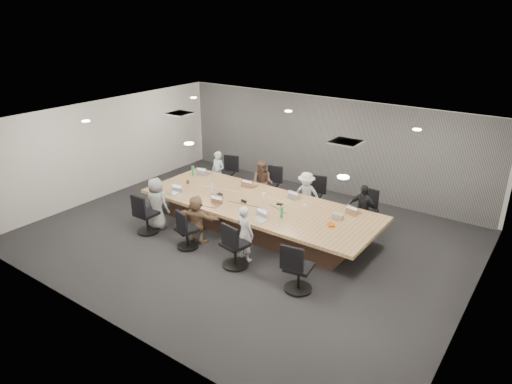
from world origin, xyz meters
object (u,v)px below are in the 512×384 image
Objects in this scene: laptop_0 at (206,174)px; chair_7 at (299,271)px; chair_4 at (147,217)px; chair_6 at (235,248)px; laptop_5 at (212,205)px; chair_5 at (187,232)px; mug_brown at (188,182)px; canvas_bag at (338,216)px; chair_1 at (269,188)px; snack_packet at (331,225)px; chair_0 at (226,176)px; person_4 at (157,203)px; person_0 at (218,172)px; laptop_1 at (251,186)px; person_3 at (362,209)px; laptop_3 at (353,212)px; bottle_green_left at (193,171)px; laptop_6 at (260,220)px; laptop_2 at (295,197)px; bottle_green_right at (282,212)px; chair_3 at (367,214)px; person_5 at (197,219)px; person_2 at (306,195)px; chair_2 at (312,199)px; person_1 at (262,183)px; conference_table at (258,215)px; stapler at (244,201)px.

chair_7 is at bearing 141.22° from laptop_0.
chair_4 is 2.74m from chair_6.
chair_5 is at bearing -98.97° from laptop_5.
mug_brown is 0.42× the size of canvas_bag.
snack_packet is at bearing 133.70° from chair_1.
person_4 is at bearing 77.18° from chair_0.
snack_packet is (4.45, -1.47, 0.13)m from person_0.
person_3 is at bearing -173.92° from laptop_1.
person_0 is 3.98× the size of laptop_3.
chair_6 is 3.17× the size of bottle_green_left.
laptop_5 and laptop_6 have the same top height.
laptop_3 is at bearing -175.56° from laptop_2.
bottle_green_right reaches higher than chair_4.
chair_3 is 4.25m from person_5.
person_3 is at bearing 55.11° from bottle_green_right.
person_2 is 5.30× the size of canvas_bag.
chair_0 is 2.99m from laptop_5.
chair_4 is 3.58× the size of canvas_bag.
bottle_green_right is (0.35, -2.10, 0.47)m from chair_2.
bottle_green_left reaches higher than laptop_0.
person_1 is 13.04× the size of mug_brown.
person_4 reaches higher than bottle_green_right.
chair_5 is 0.62× the size of person_2.
chair_1 is 2.23m from bottle_green_left.
person_3 reaches higher than conference_table.
person_2 is at bearing -175.47° from person_3.
stapler is (1.85, 1.50, 0.35)m from chair_4.
laptop_3 is 0.93× the size of laptop_5.
laptop_2 is at bearing 75.15° from chair_2.
chair_1 is at bearing 49.19° from mug_brown.
person_3 reaches higher than laptop_6.
laptop_2 is at bearing 175.54° from laptop_1.
person_0 reaches higher than stapler.
person_0 is (-0.27, 3.05, 0.21)m from chair_4.
chair_1 is 3.65m from chair_4.
chair_2 is 3.42× the size of canvas_bag.
laptop_6 is at bearing -70.18° from person_1.
chair_4 is 4.30m from chair_7.
chair_4 reaches higher than chair_3.
person_3 reaches higher than snack_packet.
laptop_2 is (1.39, 2.50, 0.36)m from chair_5.
chair_2 is 3.05× the size of bottle_green_right.
person_2 is 2.56m from laptop_5.
chair_3 is 0.58× the size of person_2.
canvas_bag is (-0.15, 1.97, 0.37)m from chair_7.
laptop_5 is 3.49× the size of mug_brown.
person_1 is at bearing 149.79° from chair_0.
laptop_3 reaches higher than conference_table.
laptop_1 is at bearing 145.34° from bottle_green_right.
laptop_1 is at bearing 135.39° from conference_table.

